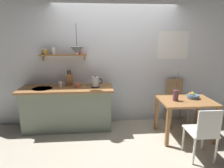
{
  "coord_description": "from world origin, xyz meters",
  "views": [
    {
      "loc": [
        -0.39,
        -3.36,
        1.85
      ],
      "look_at": [
        -0.1,
        0.25,
        0.95
      ],
      "focal_mm": 30.21,
      "sensor_mm": 36.0,
      "label": 1
    }
  ],
  "objects_px": {
    "fruit_bowl": "(193,96)",
    "pendant_lamp": "(77,50)",
    "dining_table": "(185,106)",
    "coffee_mug_by_sink": "(61,84)",
    "dining_chair_near": "(203,131)",
    "coffee_mug_spare": "(77,85)",
    "dining_chair_far": "(175,100)",
    "twig_vase": "(176,95)",
    "knife_block": "(70,79)",
    "electric_kettle": "(95,82)"
  },
  "relations": [
    {
      "from": "fruit_bowl",
      "to": "pendant_lamp",
      "type": "bearing_deg",
      "value": 171.91
    },
    {
      "from": "dining_table",
      "to": "coffee_mug_by_sink",
      "type": "relative_size",
      "value": 7.95
    },
    {
      "from": "dining_chair_near",
      "to": "fruit_bowl",
      "type": "relative_size",
      "value": 3.93
    },
    {
      "from": "dining_chair_near",
      "to": "coffee_mug_spare",
      "type": "distance_m",
      "value": 2.36
    },
    {
      "from": "dining_table",
      "to": "fruit_bowl",
      "type": "relative_size",
      "value": 4.4
    },
    {
      "from": "coffee_mug_spare",
      "to": "pendant_lamp",
      "type": "distance_m",
      "value": 0.7
    },
    {
      "from": "dining_chair_far",
      "to": "dining_table",
      "type": "bearing_deg",
      "value": -97.04
    },
    {
      "from": "dining_chair_near",
      "to": "coffee_mug_by_sink",
      "type": "relative_size",
      "value": 7.1
    },
    {
      "from": "dining_chair_near",
      "to": "dining_chair_far",
      "type": "xyz_separation_m",
      "value": [
        0.12,
        1.34,
        0.04
      ]
    },
    {
      "from": "dining_table",
      "to": "coffee_mug_spare",
      "type": "distance_m",
      "value": 2.1
    },
    {
      "from": "dining_table",
      "to": "fruit_bowl",
      "type": "xyz_separation_m",
      "value": [
        0.17,
        0.07,
        0.17
      ]
    },
    {
      "from": "pendant_lamp",
      "to": "coffee_mug_by_sink",
      "type": "bearing_deg",
      "value": 152.86
    },
    {
      "from": "dining_table",
      "to": "coffee_mug_spare",
      "type": "relative_size",
      "value": 7.93
    },
    {
      "from": "pendant_lamp",
      "to": "twig_vase",
      "type": "bearing_deg",
      "value": -13.26
    },
    {
      "from": "twig_vase",
      "to": "knife_block",
      "type": "relative_size",
      "value": 1.67
    },
    {
      "from": "knife_block",
      "to": "coffee_mug_spare",
      "type": "xyz_separation_m",
      "value": [
        0.17,
        -0.17,
        -0.08
      ]
    },
    {
      "from": "fruit_bowl",
      "to": "coffee_mug_by_sink",
      "type": "relative_size",
      "value": 1.81
    },
    {
      "from": "electric_kettle",
      "to": "knife_block",
      "type": "relative_size",
      "value": 0.79
    },
    {
      "from": "fruit_bowl",
      "to": "dining_chair_far",
      "type": "bearing_deg",
      "value": 99.22
    },
    {
      "from": "dining_chair_near",
      "to": "coffee_mug_by_sink",
      "type": "height_order",
      "value": "coffee_mug_by_sink"
    },
    {
      "from": "dining_chair_far",
      "to": "dining_chair_near",
      "type": "bearing_deg",
      "value": -95.33
    },
    {
      "from": "coffee_mug_by_sink",
      "to": "twig_vase",
      "type": "bearing_deg",
      "value": -15.87
    },
    {
      "from": "dining_chair_far",
      "to": "coffee_mug_spare",
      "type": "relative_size",
      "value": 7.93
    },
    {
      "from": "knife_block",
      "to": "pendant_lamp",
      "type": "bearing_deg",
      "value": -54.19
    },
    {
      "from": "coffee_mug_spare",
      "to": "dining_chair_far",
      "type": "bearing_deg",
      "value": 3.4
    },
    {
      "from": "electric_kettle",
      "to": "coffee_mug_spare",
      "type": "relative_size",
      "value": 2.12
    },
    {
      "from": "dining_chair_far",
      "to": "knife_block",
      "type": "xyz_separation_m",
      "value": [
        -2.26,
        0.04,
        0.49
      ]
    },
    {
      "from": "dining_chair_near",
      "to": "coffee_mug_by_sink",
      "type": "bearing_deg",
      "value": 150.8
    },
    {
      "from": "dining_chair_far",
      "to": "fruit_bowl",
      "type": "bearing_deg",
      "value": -80.78
    },
    {
      "from": "knife_block",
      "to": "dining_chair_near",
      "type": "bearing_deg",
      "value": -32.87
    },
    {
      "from": "dining_chair_far",
      "to": "electric_kettle",
      "type": "xyz_separation_m",
      "value": [
        -1.74,
        -0.12,
        0.46
      ]
    },
    {
      "from": "twig_vase",
      "to": "coffee_mug_by_sink",
      "type": "height_order",
      "value": "twig_vase"
    },
    {
      "from": "dining_chair_near",
      "to": "coffee_mug_spare",
      "type": "relative_size",
      "value": 7.09
    },
    {
      "from": "dining_table",
      "to": "pendant_lamp",
      "type": "height_order",
      "value": "pendant_lamp"
    },
    {
      "from": "fruit_bowl",
      "to": "knife_block",
      "type": "bearing_deg",
      "value": 165.95
    },
    {
      "from": "electric_kettle",
      "to": "pendant_lamp",
      "type": "relative_size",
      "value": 0.47
    },
    {
      "from": "twig_vase",
      "to": "knife_block",
      "type": "distance_m",
      "value": 2.1
    },
    {
      "from": "coffee_mug_spare",
      "to": "pendant_lamp",
      "type": "xyz_separation_m",
      "value": [
        0.04,
        -0.12,
        0.69
      ]
    },
    {
      "from": "pendant_lamp",
      "to": "dining_chair_far",
      "type": "bearing_deg",
      "value": 6.7
    },
    {
      "from": "knife_block",
      "to": "pendant_lamp",
      "type": "relative_size",
      "value": 0.6
    },
    {
      "from": "coffee_mug_by_sink",
      "to": "coffee_mug_spare",
      "type": "xyz_separation_m",
      "value": [
        0.34,
        -0.08,
        -0.01
      ]
    },
    {
      "from": "dining_chair_near",
      "to": "coffee_mug_by_sink",
      "type": "xyz_separation_m",
      "value": [
        -2.31,
        1.29,
        0.45
      ]
    },
    {
      "from": "electric_kettle",
      "to": "pendant_lamp",
      "type": "distance_m",
      "value": 0.72
    },
    {
      "from": "fruit_bowl",
      "to": "dining_chair_near",
      "type": "bearing_deg",
      "value": -105.09
    },
    {
      "from": "dining_chair_near",
      "to": "coffee_mug_by_sink",
      "type": "distance_m",
      "value": 2.68
    },
    {
      "from": "dining_table",
      "to": "knife_block",
      "type": "distance_m",
      "value": 2.32
    },
    {
      "from": "fruit_bowl",
      "to": "coffee_mug_spare",
      "type": "height_order",
      "value": "coffee_mug_spare"
    },
    {
      "from": "dining_table",
      "to": "electric_kettle",
      "type": "bearing_deg",
      "value": 163.43
    },
    {
      "from": "dining_chair_near",
      "to": "coffee_mug_spare",
      "type": "height_order",
      "value": "coffee_mug_spare"
    },
    {
      "from": "dining_chair_near",
      "to": "knife_block",
      "type": "xyz_separation_m",
      "value": [
        -2.14,
        1.38,
        0.53
      ]
    }
  ]
}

